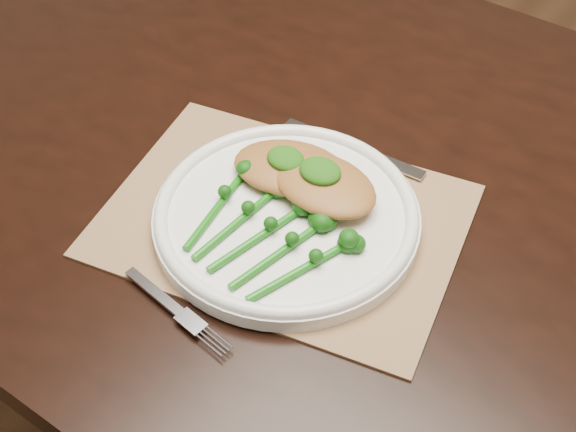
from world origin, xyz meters
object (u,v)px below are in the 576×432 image
Objects in this scene: dinner_plate at (286,215)px; broccolini_bundle at (257,238)px; placemat at (283,220)px; chicken_fillet_left at (290,168)px; dining_table at (328,340)px.

broccolini_bundle is at bearing -87.39° from dinner_plate.
dinner_plate is (0.01, -0.00, 0.02)m from placemat.
broccolini_bundle is at bearing -93.03° from chicken_fillet_left.
dinner_plate is 2.25× the size of chicken_fillet_left.
dinner_plate reaches higher than placemat.
dinner_plate reaches higher than dining_table.
dining_table is 0.39m from placemat.
chicken_fillet_left reaches higher than dining_table.
dining_table is 9.19× the size of broccolini_bundle.
dinner_plate is (0.02, -0.12, 0.39)m from dining_table.
chicken_fillet_left is at bearing -110.16° from dining_table.
placemat is 0.02m from dinner_plate.
broccolini_bundle is (0.04, -0.10, -0.01)m from chicken_fillet_left.
dining_table is at bearing 50.89° from chicken_fillet_left.
broccolini_bundle is (0.02, -0.17, 0.40)m from dining_table.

